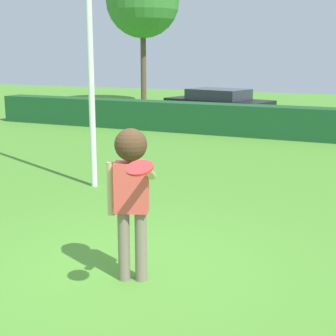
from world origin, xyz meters
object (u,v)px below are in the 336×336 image
(lamppost, at_px, (89,3))
(oak_tree, at_px, (143,1))
(parked_car_black, at_px, (218,103))
(frisbee, at_px, (140,168))
(person, at_px, (131,183))

(lamppost, xyz_separation_m, oak_tree, (-7.30, 16.38, 1.75))
(lamppost, bearing_deg, parked_car_black, 95.98)
(parked_car_black, bearing_deg, oak_tree, 138.19)
(lamppost, bearing_deg, frisbee, -52.32)
(lamppost, relative_size, oak_tree, 0.89)
(frisbee, height_order, lamppost, lamppost)
(frisbee, xyz_separation_m, oak_tree, (-10.56, 20.59, 3.75))
(person, relative_size, lamppost, 0.28)
(lamppost, height_order, parked_car_black, lamppost)
(person, distance_m, frisbee, 0.89)
(frisbee, bearing_deg, lamppost, 127.68)
(person, relative_size, parked_car_black, 0.40)
(frisbee, bearing_deg, person, 124.58)
(person, bearing_deg, frisbee, -55.42)
(lamppost, xyz_separation_m, parked_car_black, (-1.14, 10.86, -2.85))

